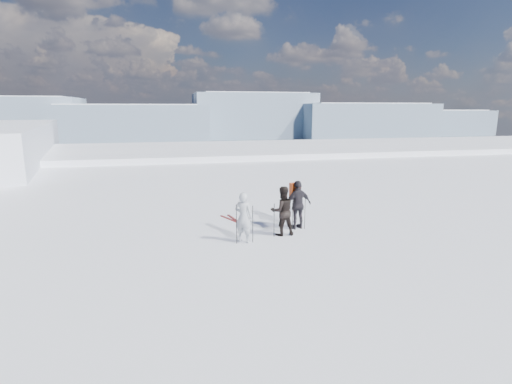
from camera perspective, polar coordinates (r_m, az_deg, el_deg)
lake_basin at (r=42.54m, az=-4.98°, el=-3.04°), size 820.00×820.00×71.62m
far_mountain_range at (r=467.01m, az=-8.64°, el=10.27°), size 770.00×110.00×53.00m
skier_grey at (r=13.22m, az=-1.79°, el=-3.63°), size 0.74×0.70×1.71m
skier_dark at (r=13.98m, az=3.78°, el=-2.71°), size 0.88×0.70×1.75m
skier_pack at (r=14.78m, az=6.03°, el=-1.83°), size 1.13×0.64×1.81m
backpack at (r=14.76m, az=5.64°, el=2.91°), size 0.42×0.29×0.59m
ski_poles at (r=13.92m, az=2.83°, el=-3.80°), size 2.77×1.12×1.36m
skis_loose at (r=15.99m, az=-3.20°, el=-4.02°), size 0.76×1.68×0.03m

